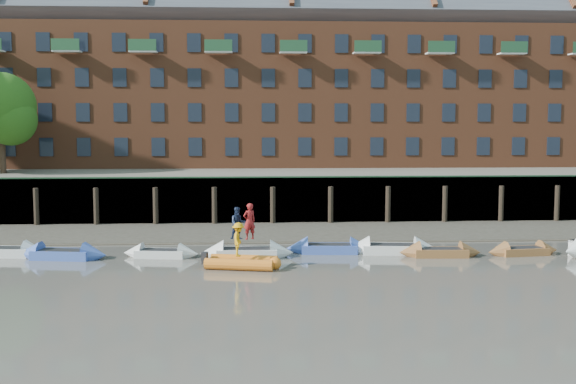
{
  "coord_description": "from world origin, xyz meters",
  "views": [
    {
      "loc": [
        -3.68,
        -27.46,
        7.09
      ],
      "look_at": [
        -1.49,
        12.0,
        3.2
      ],
      "focal_mm": 45.0,
      "sensor_mm": 36.0,
      "label": 1
    }
  ],
  "objects": [
    {
      "name": "ground",
      "position": [
        0.0,
        0.0,
        0.0
      ],
      "size": [
        220.0,
        220.0,
        0.0
      ],
      "primitive_type": "plane",
      "color": "#5C5850",
      "rests_on": "ground"
    },
    {
      "name": "foreshore",
      "position": [
        0.0,
        18.0,
        0.0
      ],
      "size": [
        110.0,
        8.0,
        0.5
      ],
      "primitive_type": "cube",
      "color": "#3D382F",
      "rests_on": "ground"
    },
    {
      "name": "mud_band",
      "position": [
        0.0,
        14.6,
        0.0
      ],
      "size": [
        110.0,
        1.6,
        0.1
      ],
      "primitive_type": "cube",
      "color": "#4C4336",
      "rests_on": "ground"
    },
    {
      "name": "river_wall",
      "position": [
        -0.0,
        22.38,
        1.59
      ],
      "size": [
        110.0,
        1.23,
        3.3
      ],
      "color": "#2D2A26",
      "rests_on": "ground"
    },
    {
      "name": "bank_terrace",
      "position": [
        0.0,
        36.0,
        1.6
      ],
      "size": [
        110.0,
        28.0,
        3.2
      ],
      "primitive_type": "cube",
      "color": "#5E594D",
      "rests_on": "ground"
    },
    {
      "name": "apartment_terrace",
      "position": [
        -0.0,
        36.99,
        12.82
      ],
      "size": [
        80.6,
        15.56,
        20.98
      ],
      "color": "brown",
      "rests_on": "bank_terrace"
    },
    {
      "name": "rowboat_0",
      "position": [
        -16.55,
        10.79,
        0.23
      ],
      "size": [
        4.67,
        1.83,
        1.32
      ],
      "rotation": [
        0.0,
        0.0,
        -0.11
      ],
      "color": "silver",
      "rests_on": "ground"
    },
    {
      "name": "rowboat_1",
      "position": [
        -13.29,
        9.86,
        0.24
      ],
      "size": [
        4.84,
        2.09,
        1.36
      ],
      "rotation": [
        0.0,
        0.0,
        -0.16
      ],
      "color": "#3B57AF",
      "rests_on": "ground"
    },
    {
      "name": "rowboat_2",
      "position": [
        -8.27,
        10.05,
        0.21
      ],
      "size": [
        4.11,
        1.74,
        1.16
      ],
      "rotation": [
        0.0,
        0.0,
        -0.15
      ],
      "color": "silver",
      "rests_on": "ground"
    },
    {
      "name": "rowboat_3",
      "position": [
        -3.77,
        9.7,
        0.25
      ],
      "size": [
        4.87,
        1.5,
        1.41
      ],
      "rotation": [
        0.0,
        0.0,
        -0.02
      ],
      "color": "silver",
      "rests_on": "ground"
    },
    {
      "name": "rowboat_4",
      "position": [
        0.67,
        10.82,
        0.24
      ],
      "size": [
        4.71,
        1.65,
        1.34
      ],
      "rotation": [
        0.0,
        0.0,
        -0.07
      ],
      "color": "#3B57AF",
      "rests_on": "ground"
    },
    {
      "name": "rowboat_5",
      "position": [
        4.03,
        10.44,
        0.25
      ],
      "size": [
        5.02,
        1.89,
        1.42
      ],
      "rotation": [
        0.0,
        0.0,
        -0.1
      ],
      "color": "silver",
      "rests_on": "ground"
    },
    {
      "name": "rowboat_6",
      "position": [
        6.38,
        9.44,
        0.22
      ],
      "size": [
        4.35,
        1.44,
        1.25
      ],
      "rotation": [
        0.0,
        0.0,
        -0.04
      ],
      "color": "brown",
      "rests_on": "ground"
    },
    {
      "name": "rowboat_7",
      "position": [
        10.91,
        9.65,
        0.2
      ],
      "size": [
        4.1,
        1.69,
        1.15
      ],
      "rotation": [
        0.0,
        0.0,
        0.14
      ],
      "color": "brown",
      "rests_on": "ground"
    },
    {
      "name": "rib_tender",
      "position": [
        -3.89,
        7.01,
        0.27
      ],
      "size": [
        3.73,
        2.39,
        0.63
      ],
      "rotation": [
        0.0,
        0.0,
        -0.22
      ],
      "color": "orange",
      "rests_on": "ground"
    },
    {
      "name": "person_rower_a",
      "position": [
        -3.63,
        9.79,
        1.89
      ],
      "size": [
        0.82,
        0.71,
        1.89
      ],
      "primitive_type": "imported",
      "rotation": [
        0.0,
        0.0,
        3.6
      ],
      "color": "maroon",
      "rests_on": "rowboat_3"
    },
    {
      "name": "person_rower_b",
      "position": [
        -4.23,
        9.84,
        1.79
      ],
      "size": [
        0.91,
        0.76,
        1.69
      ],
      "primitive_type": "imported",
      "rotation": [
        0.0,
        0.0,
        0.15
      ],
      "color": "#19233F",
      "rests_on": "rowboat_3"
    },
    {
      "name": "person_rib_crew",
      "position": [
        -4.16,
        6.97,
        1.41
      ],
      "size": [
        0.69,
        1.1,
        1.64
      ],
      "primitive_type": "imported",
      "rotation": [
        0.0,
        0.0,
        1.5
      ],
      "color": "orange",
      "rests_on": "rib_tender"
    }
  ]
}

